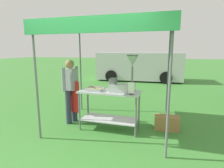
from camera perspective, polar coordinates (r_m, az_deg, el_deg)
ground_plane at (r=9.00m, az=7.05°, el=-1.35°), size 70.00×70.00×0.00m
stall_canopy at (r=4.17m, az=-0.41°, el=16.96°), size 2.75×2.19×2.40m
donut_cart at (r=4.21m, az=-0.77°, el=-5.63°), size 1.40×0.58×0.92m
donut_tray at (r=4.22m, az=-5.37°, el=-1.72°), size 0.39×0.30×0.07m
donut_fryer at (r=4.00m, az=3.91°, el=1.38°), size 0.62×0.28×0.82m
menu_sign at (r=3.84m, az=6.03°, el=-1.64°), size 0.13×0.05×0.26m
vendor at (r=4.68m, az=-12.76°, el=-1.21°), size 0.47×0.53×1.61m
supply_crate at (r=4.53m, az=16.76°, el=-11.55°), size 0.57×0.32×0.33m
van_silver at (r=11.44m, az=8.62°, el=5.56°), size 5.12×2.29×1.69m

